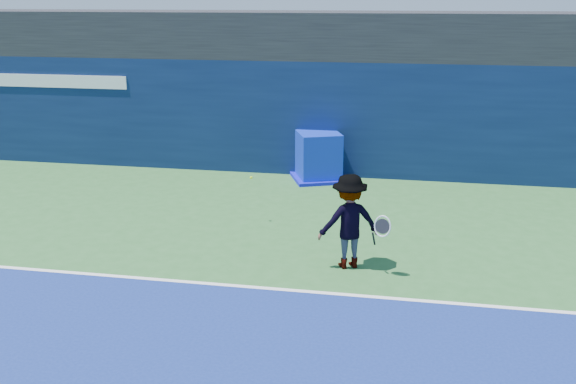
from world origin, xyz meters
name	(u,v)px	position (x,y,z in m)	size (l,w,h in m)	color
baseline	(230,285)	(0.00, 3.00, 0.01)	(24.00, 0.10, 0.01)	white
stadium_band	(309,34)	(0.00, 11.50, 3.60)	(36.00, 3.00, 1.20)	black
back_wall_assembly	(302,116)	(0.00, 10.50, 1.50)	(36.00, 1.03, 3.00)	#0B193D
equipment_cart	(319,158)	(0.57, 9.69, 0.57)	(1.68, 1.68, 1.24)	#0C24B3
tennis_player	(349,221)	(1.85, 4.17, 0.85)	(1.37, 1.01, 1.69)	white
tennis_ball	(251,178)	(-0.37, 6.13, 0.98)	(0.06, 0.06, 0.06)	#BFE219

